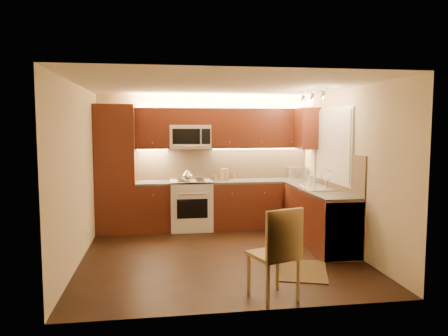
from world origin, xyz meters
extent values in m
cube|color=black|center=(0.00, 0.00, 0.00)|extent=(4.00, 4.00, 0.01)
cube|color=beige|center=(0.00, 0.00, 2.50)|extent=(4.00, 4.00, 0.01)
cube|color=beige|center=(0.00, 2.00, 1.25)|extent=(4.00, 0.01, 2.50)
cube|color=beige|center=(0.00, -2.00, 1.25)|extent=(4.00, 0.01, 2.50)
cube|color=beige|center=(-2.00, 0.00, 1.25)|extent=(0.01, 4.00, 2.50)
cube|color=beige|center=(2.00, 0.00, 1.25)|extent=(0.01, 4.00, 2.50)
cube|color=#4D1E10|center=(-1.65, 1.70, 1.15)|extent=(0.70, 0.60, 2.30)
cube|color=#4D1E10|center=(-0.99, 1.70, 0.43)|extent=(0.62, 0.60, 0.86)
cube|color=#312F2D|center=(-0.99, 1.70, 0.88)|extent=(0.62, 0.60, 0.04)
cube|color=#4D1E10|center=(1.04, 1.70, 0.43)|extent=(1.92, 0.60, 0.86)
cube|color=#312F2D|center=(1.04, 1.70, 0.88)|extent=(1.92, 0.60, 0.04)
cube|color=#4D1E10|center=(1.70, 0.40, 0.43)|extent=(0.60, 2.00, 0.86)
cube|color=#312F2D|center=(1.70, 0.40, 0.88)|extent=(0.60, 2.00, 0.04)
cube|color=silver|center=(1.70, -0.30, 0.43)|extent=(0.58, 0.60, 0.84)
cube|color=tan|center=(0.35, 1.99, 1.20)|extent=(3.30, 0.02, 0.60)
cube|color=tan|center=(1.99, 0.40, 1.20)|extent=(0.02, 2.00, 0.60)
cube|color=#4D1E10|center=(-0.99, 1.82, 1.88)|extent=(0.62, 0.35, 0.75)
cube|color=#4D1E10|center=(1.04, 1.82, 1.88)|extent=(1.92, 0.35, 0.75)
cube|color=#4D1E10|center=(-0.30, 1.82, 2.09)|extent=(0.76, 0.35, 0.31)
cube|color=#4D1E10|center=(1.82, 1.40, 1.88)|extent=(0.35, 0.50, 0.75)
cube|color=silver|center=(1.99, 0.55, 1.60)|extent=(0.03, 1.44, 1.24)
cube|color=silver|center=(1.97, 0.55, 1.60)|extent=(0.02, 1.36, 1.16)
cube|color=silver|center=(1.55, 0.40, 2.46)|extent=(0.04, 1.20, 0.03)
cube|color=silver|center=(1.79, 1.87, 1.01)|extent=(0.37, 0.28, 0.22)
cube|color=#A07A48|center=(0.35, 1.76, 1.01)|extent=(0.15, 0.19, 0.22)
cylinder|color=silver|center=(0.14, 1.93, 0.95)|extent=(0.05, 0.05, 0.10)
cylinder|color=brown|center=(0.54, 1.94, 0.95)|extent=(0.05, 0.05, 0.10)
cylinder|color=silver|center=(0.19, 1.91, 0.95)|extent=(0.05, 0.05, 0.10)
cylinder|color=olive|center=(0.14, 1.84, 0.95)|extent=(0.05, 0.05, 0.09)
imported|color=silver|center=(1.79, 1.06, 1.00)|extent=(0.10, 0.10, 0.20)
cube|color=black|center=(0.99, -0.90, 0.01)|extent=(0.86, 1.05, 0.01)
camera|label=1|loc=(-0.88, -6.23, 1.92)|focal=34.60mm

